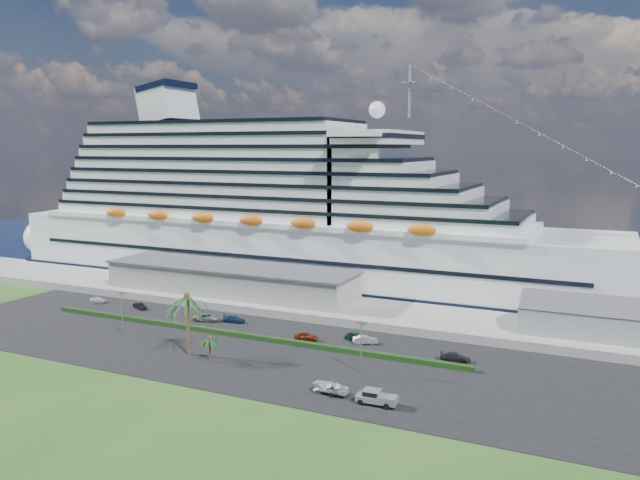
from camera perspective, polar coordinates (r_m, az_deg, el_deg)
The scene contains 22 objects.
ground at distance 102.00m, azimuth -8.68°, elevation -11.79°, with size 420.00×420.00×0.00m, color #29541C.
asphalt_lot at distance 110.77m, azimuth -5.49°, elevation -10.03°, with size 140.00×38.00×0.12m, color black.
wharf at distance 135.27m, azimuth 0.75°, elevation -6.18°, with size 240.00×20.00×1.80m, color gray.
water at distance 218.99m, azimuth 10.42°, elevation -0.88°, with size 420.00×160.00×0.02m, color black.
cruise_ship at distance 162.90m, azimuth -2.71°, elevation 1.97°, with size 191.00×38.00×54.00m.
terminal_building at distance 146.04m, azimuth -8.26°, elevation -3.51°, with size 61.00×15.00×6.30m.
port_shed at distance 123.36m, azimuth 23.54°, elevation -6.68°, with size 24.00×12.31×7.37m.
hedge at distance 118.67m, azimuth -7.64°, elevation -8.54°, with size 88.00×1.10×0.90m, color black.
lamp_post_left at distance 123.16m, azimuth -17.63°, elevation -5.93°, with size 1.60×0.35×8.27m.
lamp_post_right at distance 98.26m, azimuth 3.81°, elevation -9.21°, with size 1.60×0.35×8.27m.
palm_tall at distance 107.99m, azimuth -12.06°, elevation -5.62°, with size 8.82×8.82×11.13m.
palm_short at distance 105.19m, azimuth -10.04°, elevation -9.08°, with size 3.53×3.53×4.56m.
parked_car_0 at distance 151.07m, azimuth -19.60°, elevation -5.18°, with size 1.50×3.74×1.27m, color silver.
parked_car_1 at distance 142.56m, azimuth -16.16°, elevation -5.82°, with size 1.35×3.87×1.27m, color black.
parked_car_2 at distance 129.76m, azimuth -10.33°, elevation -6.98°, with size 2.47×5.35×1.49m, color gray.
parked_car_3 at distance 127.94m, azimuth -7.87°, elevation -7.18°, with size 1.88×4.64×1.35m, color navy.
parked_car_4 at distance 115.39m, azimuth -1.31°, elevation -8.81°, with size 1.75×4.34×1.48m, color maroon.
parked_car_5 at distance 113.91m, azimuth 4.15°, elevation -9.07°, with size 1.53×4.40×1.45m, color #95999C.
parked_car_6 at distance 115.80m, azimuth 3.45°, elevation -8.82°, with size 2.10×4.55×1.26m, color #0D341D.
parked_car_7 at distance 107.10m, azimuth 12.27°, elevation -10.41°, with size 2.02×4.96×1.44m, color #242328.
pickup_truck at distance 88.52m, azimuth 5.16°, elevation -14.09°, with size 5.85×2.35×2.04m.
boat_trailer at distance 91.45m, azimuth 1.06°, elevation -13.23°, with size 6.47×4.30×1.85m.
Camera 1 is at (53.42, -79.44, 35.21)m, focal length 35.00 mm.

